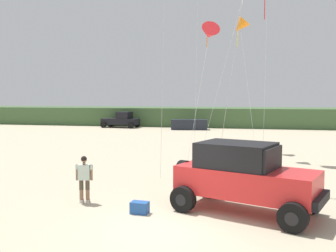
# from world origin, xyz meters

# --- Properties ---
(ground_plane) EXTENTS (220.00, 220.00, 0.00)m
(ground_plane) POSITION_xyz_m (0.00, 0.00, 0.00)
(ground_plane) COLOR #C1B293
(dune_ridge) EXTENTS (90.00, 9.61, 2.41)m
(dune_ridge) POSITION_xyz_m (-3.63, 40.93, 1.20)
(dune_ridge) COLOR #426038
(dune_ridge) RESTS_ON ground_plane
(jeep) EXTENTS (5.00, 3.69, 2.26)m
(jeep) POSITION_xyz_m (2.15, 2.06, 1.20)
(jeep) COLOR red
(jeep) RESTS_ON ground_plane
(person_watching) EXTENTS (0.61, 0.37, 1.67)m
(person_watching) POSITION_xyz_m (-3.38, 1.96, 0.94)
(person_watching) COLOR #8C664C
(person_watching) RESTS_ON ground_plane
(cooler_box) EXTENTS (0.58, 0.40, 0.38)m
(cooler_box) POSITION_xyz_m (-1.10, 1.18, 0.19)
(cooler_box) COLOR #23519E
(cooler_box) RESTS_ON ground_plane
(distant_pickup) EXTENTS (4.73, 2.68, 1.98)m
(distant_pickup) POSITION_xyz_m (-13.78, 34.40, 0.94)
(distant_pickup) COLOR black
(distant_pickup) RESTS_ON ground_plane
(distant_sedan) EXTENTS (4.41, 2.31, 1.20)m
(distant_sedan) POSITION_xyz_m (-4.93, 33.33, 0.60)
(distant_sedan) COLOR #1E232D
(distant_sedan) RESTS_ON ground_plane
(kite_white_parafoil) EXTENTS (1.74, 6.76, 8.46)m
(kite_white_parafoil) POSITION_xyz_m (-0.26, 12.91, 7.65)
(kite_white_parafoil) COLOR red
(kite_white_parafoil) RESTS_ON ground_plane
(kite_pink_ribbon) EXTENTS (2.02, 5.90, 9.51)m
(kite_pink_ribbon) POSITION_xyz_m (1.41, 17.17, 8.77)
(kite_pink_ribbon) COLOR orange
(kite_pink_ribbon) RESTS_ON ground_plane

